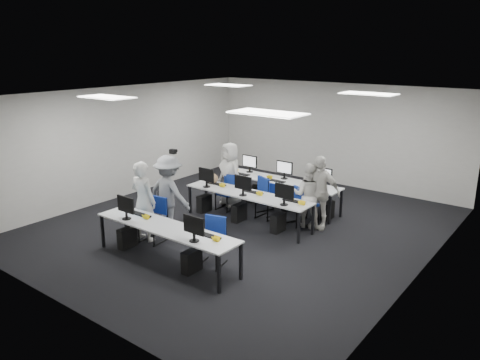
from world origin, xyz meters
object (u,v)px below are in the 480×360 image
Objects in this scene: chair_3 at (267,207)px; student_3 at (318,192)px; student_0 at (143,201)px; chair_4 at (299,213)px; student_1 at (309,195)px; chair_2 at (226,199)px; chair_6 at (270,202)px; student_2 at (230,174)px; chair_1 at (212,250)px; chair_0 at (154,228)px; chair_7 at (305,212)px; photographer at (169,193)px; chair_5 at (237,196)px; desk_front at (166,229)px; desk_mid at (248,195)px.

student_3 is at bearing 11.01° from chair_3.
chair_4 is at bearing -130.98° from student_0.
chair_4 is 0.58× the size of student_1.
chair_2 is at bearing -9.66° from student_1.
student_0 is 3.86m from student_3.
chair_2 is 1.14m from chair_6.
student_1 is at bearing 13.94° from student_2.
chair_1 is at bearing 65.72° from student_1.
student_1 is at bearing -175.38° from student_3.
student_0 reaches higher than chair_0.
student_1 is at bearing -23.82° from chair_7.
photographer reaches higher than chair_3.
chair_0 is 0.97× the size of chair_6.
student_0 is (-2.15, -2.77, 0.59)m from chair_4.
chair_5 reaches higher than chair_4.
desk_front is 1.70m from photographer.
chair_1 is 3.17m from chair_2.
student_0 is (-0.24, -2.90, 0.58)m from chair_5.
student_3 is (2.36, -0.05, 0.56)m from chair_5.
student_3 is at bearing -19.56° from chair_5.
chair_1 is at bearing -70.83° from desk_mid.
desk_mid is 1.25m from chair_4.
chair_3 is 0.91× the size of chair_7.
desk_front is 3.72× the size of chair_4.
chair_7 reaches higher than chair_2.
chair_2 is 0.50× the size of student_2.
desk_front is at bearing -90.00° from desk_mid.
student_1 is 3.14m from photographer.
desk_mid is 1.90× the size of student_3.
student_2 reaches higher than desk_front.
student_2 is at bearing 165.87° from student_3.
desk_front is 3.60× the size of chair_5.
student_2 reaches higher than chair_5.
student_2 is 0.98× the size of student_3.
chair_4 is (2.00, 0.20, 0.01)m from chair_2.
chair_0 is 0.54× the size of student_0.
chair_3 is at bearing 60.85° from chair_0.
desk_front is 3.91× the size of chair_2.
student_3 is at bearing 67.12° from desk_front.
chair_6 reaches higher than desk_front.
student_2 is (-2.38, 0.13, 0.08)m from student_1.
desk_mid is 2.31m from chair_1.
chair_7 is at bearing -130.97° from student_0.
student_0 is at bearing 85.97° from photographer.
student_2 is at bearing 112.90° from chair_2.
chair_3 is 0.50× the size of student_2.
chair_1 is 1.00× the size of chair_7.
student_1 is at bearing 45.40° from chair_0.
student_0 is 0.72m from photographer.
chair_5 is at bearing -97.81° from student_0.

